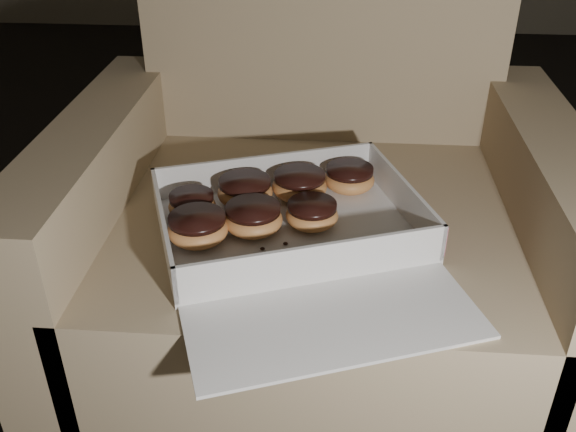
% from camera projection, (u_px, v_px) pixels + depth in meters
% --- Properties ---
extents(floor, '(4.50, 4.50, 0.00)m').
position_uv_depth(floor, '(46.00, 282.00, 1.51)').
color(floor, black).
rests_on(floor, ground).
extents(armchair, '(0.84, 0.71, 0.87)m').
position_uv_depth(armchair, '(315.00, 246.00, 1.15)').
color(armchair, tan).
rests_on(armchair, floor).
extents(bakery_box, '(0.50, 0.54, 0.06)m').
position_uv_depth(bakery_box, '(297.00, 238.00, 0.94)').
color(bakery_box, silver).
rests_on(bakery_box, armchair).
extents(donut_a, '(0.09, 0.09, 0.04)m').
position_uv_depth(donut_a, '(198.00, 228.00, 0.92)').
color(donut_a, '#D48A4A').
rests_on(donut_a, bakery_box).
extents(donut_b, '(0.09, 0.09, 0.04)m').
position_uv_depth(donut_b, '(300.00, 185.00, 1.04)').
color(donut_b, '#D48A4A').
rests_on(donut_b, bakery_box).
extents(donut_c, '(0.09, 0.09, 0.04)m').
position_uv_depth(donut_c, '(253.00, 218.00, 0.95)').
color(donut_c, '#D48A4A').
rests_on(donut_c, bakery_box).
extents(donut_d, '(0.08, 0.08, 0.04)m').
position_uv_depth(donut_d, '(312.00, 214.00, 0.96)').
color(donut_d, '#D48A4A').
rests_on(donut_d, bakery_box).
extents(donut_e, '(0.07, 0.07, 0.04)m').
position_uv_depth(donut_e, '(192.00, 204.00, 0.99)').
color(donut_e, '#D48A4A').
rests_on(donut_e, bakery_box).
extents(donut_f, '(0.09, 0.09, 0.04)m').
position_uv_depth(donut_f, '(245.00, 191.00, 1.02)').
color(donut_f, '#D48A4A').
rests_on(donut_f, bakery_box).
extents(donut_g, '(0.08, 0.08, 0.04)m').
position_uv_depth(donut_g, '(349.00, 178.00, 1.06)').
color(donut_g, '#D48A4A').
rests_on(donut_g, bakery_box).
extents(crumb_a, '(0.01, 0.01, 0.00)m').
position_uv_depth(crumb_a, '(285.00, 244.00, 0.93)').
color(crumb_a, black).
rests_on(crumb_a, bakery_box).
extents(crumb_b, '(0.01, 0.01, 0.00)m').
position_uv_depth(crumb_b, '(205.00, 248.00, 0.92)').
color(crumb_b, black).
rests_on(crumb_b, bakery_box).
extents(crumb_c, '(0.01, 0.01, 0.00)m').
position_uv_depth(crumb_c, '(271.00, 266.00, 0.88)').
color(crumb_c, black).
rests_on(crumb_c, bakery_box).
extents(crumb_d, '(0.01, 0.01, 0.00)m').
position_uv_depth(crumb_d, '(262.00, 249.00, 0.92)').
color(crumb_d, black).
rests_on(crumb_d, bakery_box).
extents(crumb_e, '(0.01, 0.01, 0.00)m').
position_uv_depth(crumb_e, '(288.00, 252.00, 0.91)').
color(crumb_e, black).
rests_on(crumb_e, bakery_box).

